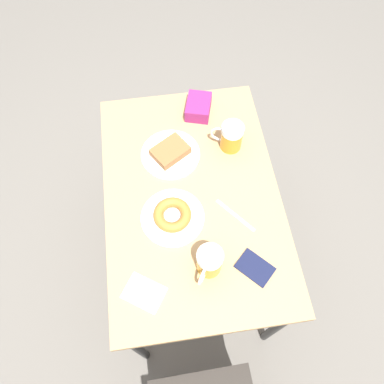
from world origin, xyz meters
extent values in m
plane|color=#666059|center=(0.00, 0.00, 0.00)|extent=(8.00, 8.00, 0.00)
cube|color=tan|center=(0.00, 0.00, 0.73)|extent=(0.69, 1.05, 0.03)
cylinder|color=black|center=(-0.30, -0.49, 0.36)|extent=(0.04, 0.04, 0.72)
cylinder|color=black|center=(0.30, -0.49, 0.36)|extent=(0.04, 0.04, 0.72)
cylinder|color=black|center=(-0.30, 0.49, 0.36)|extent=(0.04, 0.04, 0.72)
cylinder|color=black|center=(0.30, 0.49, 0.36)|extent=(0.04, 0.04, 0.72)
cylinder|color=#2D2823|center=(-0.11, 0.64, 0.21)|extent=(0.03, 0.03, 0.42)
cylinder|color=silver|center=(0.06, -0.20, 0.75)|extent=(0.25, 0.25, 0.01)
cube|color=brown|center=(0.06, -0.20, 0.78)|extent=(0.18, 0.16, 0.04)
cylinder|color=silver|center=(0.09, 0.09, 0.75)|extent=(0.24, 0.24, 0.01)
torus|color=#B2702D|center=(0.09, 0.09, 0.78)|extent=(0.14, 0.14, 0.04)
cylinder|color=#C68C23|center=(-0.02, 0.30, 0.80)|extent=(0.09, 0.09, 0.10)
cylinder|color=white|center=(-0.02, 0.30, 0.86)|extent=(0.09, 0.09, 0.03)
torus|color=silver|center=(0.01, 0.34, 0.81)|extent=(0.05, 0.07, 0.08)
cylinder|color=#C68C23|center=(-0.19, -0.21, 0.80)|extent=(0.09, 0.09, 0.10)
cylinder|color=white|center=(-0.19, -0.21, 0.86)|extent=(0.09, 0.09, 0.03)
torus|color=silver|center=(-0.15, -0.23, 0.81)|extent=(0.08, 0.04, 0.08)
cube|color=white|center=(0.22, 0.36, 0.75)|extent=(0.17, 0.16, 0.00)
cube|color=silver|center=(-0.15, 0.11, 0.75)|extent=(0.13, 0.15, 0.00)
cube|color=#141938|center=(-0.18, 0.33, 0.75)|extent=(0.15, 0.15, 0.01)
cube|color=#8C2366|center=(-0.09, -0.41, 0.78)|extent=(0.14, 0.16, 0.06)
camera|label=1|loc=(0.10, 0.67, 2.06)|focal=35.00mm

